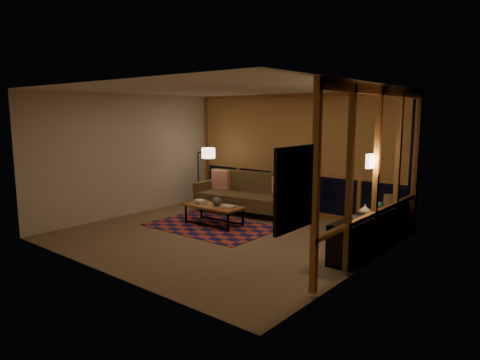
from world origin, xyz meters
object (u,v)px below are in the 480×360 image
Objects in this scene: sofa at (245,194)px; bookshelf at (372,231)px; coffee_table at (214,215)px; floor_lamp at (198,177)px.

sofa reaches higher than bookshelf.
bookshelf reaches higher than coffee_table.
sofa is 3.33m from bookshelf.
floor_lamp is (-1.52, 1.09, 0.53)m from coffee_table.
sofa is 0.89× the size of bookshelf.
floor_lamp reaches higher than coffee_table.
bookshelf is (3.26, -0.64, -0.14)m from sofa.
coffee_table is at bearing -90.84° from sofa.
floor_lamp is (-1.38, -0.09, 0.27)m from sofa.
coffee_table is 3.17m from bookshelf.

